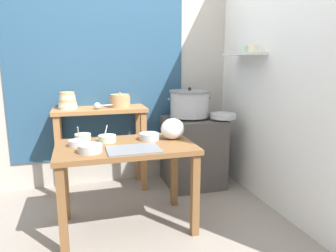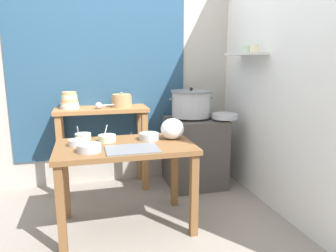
{
  "view_description": "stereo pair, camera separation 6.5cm",
  "coord_description": "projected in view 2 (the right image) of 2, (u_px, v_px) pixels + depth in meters",
  "views": [
    {
      "loc": [
        -0.38,
        -2.49,
        1.39
      ],
      "look_at": [
        0.37,
        0.11,
        0.82
      ],
      "focal_mm": 33.5,
      "sensor_mm": 36.0,
      "label": 1
    },
    {
      "loc": [
        -0.32,
        -2.5,
        1.39
      ],
      "look_at": [
        0.37,
        0.11,
        0.82
      ],
      "focal_mm": 33.5,
      "sensor_mm": 36.0,
      "label": 2
    }
  ],
  "objects": [
    {
      "name": "ladle",
      "position": [
        100.0,
        106.0,
        3.2
      ],
      "size": [
        0.3,
        0.09,
        0.07
      ],
      "color": "#B7BABF",
      "rests_on": "back_shelf_table"
    },
    {
      "name": "back_shelf_table",
      "position": [
        102.0,
        128.0,
        3.34
      ],
      "size": [
        0.96,
        0.4,
        0.9
      ],
      "color": "#9E6B3D",
      "rests_on": "ground"
    },
    {
      "name": "stove_block",
      "position": [
        194.0,
        151.0,
        3.52
      ],
      "size": [
        0.6,
        0.61,
        0.78
      ],
      "color": "#4C4742",
      "rests_on": "ground"
    },
    {
      "name": "serving_tray",
      "position": [
        132.0,
        149.0,
        2.38
      ],
      "size": [
        0.4,
        0.28,
        0.01
      ],
      "primitive_type": "cube",
      "color": "slate",
      "rests_on": "prep_table"
    },
    {
      "name": "prep_bowl_4",
      "position": [
        149.0,
        136.0,
        2.68
      ],
      "size": [
        0.17,
        0.17,
        0.06
      ],
      "color": "#B7BABF",
      "rests_on": "prep_table"
    },
    {
      "name": "prep_bowl_0",
      "position": [
        107.0,
        138.0,
        2.62
      ],
      "size": [
        0.15,
        0.15,
        0.14
      ],
      "color": "#B7D1AD",
      "rests_on": "prep_table"
    },
    {
      "name": "prep_bowl_2",
      "position": [
        83.0,
        136.0,
        2.68
      ],
      "size": [
        0.13,
        0.13,
        0.06
      ],
      "color": "#B7D1AD",
      "rests_on": "prep_table"
    },
    {
      "name": "plastic_bag",
      "position": [
        172.0,
        129.0,
        2.69
      ],
      "size": [
        0.2,
        0.17,
        0.18
      ],
      "primitive_type": "ellipsoid",
      "color": "white",
      "rests_on": "prep_table"
    },
    {
      "name": "bowl_stack_enamel",
      "position": [
        69.0,
        101.0,
        3.22
      ],
      "size": [
        0.19,
        0.19,
        0.17
      ],
      "color": "#B7BABF",
      "rests_on": "back_shelf_table"
    },
    {
      "name": "ground_plane",
      "position": [
        130.0,
        223.0,
        2.73
      ],
      "size": [
        9.0,
        9.0,
        0.0
      ],
      "primitive_type": "plane",
      "color": "gray"
    },
    {
      "name": "wall_back",
      "position": [
        121.0,
        68.0,
        3.52
      ],
      "size": [
        4.4,
        0.12,
        2.6
      ],
      "color": "#B2ADA3",
      "rests_on": "ground"
    },
    {
      "name": "clay_pot",
      "position": [
        122.0,
        101.0,
        3.33
      ],
      "size": [
        0.21,
        0.21,
        0.16
      ],
      "color": "tan",
      "rests_on": "back_shelf_table"
    },
    {
      "name": "prep_bowl_1",
      "position": [
        89.0,
        148.0,
        2.32
      ],
      "size": [
        0.18,
        0.18,
        0.06
      ],
      "color": "#B7BABF",
      "rests_on": "prep_table"
    },
    {
      "name": "prep_bowl_3",
      "position": [
        77.0,
        142.0,
        2.5
      ],
      "size": [
        0.13,
        0.13,
        0.16
      ],
      "color": "#B7BABF",
      "rests_on": "prep_table"
    },
    {
      "name": "wide_pan",
      "position": [
        225.0,
        116.0,
        3.33
      ],
      "size": [
        0.27,
        0.27,
        0.05
      ],
      "primitive_type": "cylinder",
      "color": "#B7BABF",
      "rests_on": "stove_block"
    },
    {
      "name": "wall_right",
      "position": [
        269.0,
        70.0,
        3.0
      ],
      "size": [
        0.3,
        3.2,
        2.6
      ],
      "color": "white",
      "rests_on": "ground"
    },
    {
      "name": "steamer_pot",
      "position": [
        191.0,
        104.0,
        3.42
      ],
      "size": [
        0.49,
        0.44,
        0.32
      ],
      "color": "#B7BABF",
      "rests_on": "stove_block"
    },
    {
      "name": "prep_table",
      "position": [
        125.0,
        157.0,
        2.56
      ],
      "size": [
        1.1,
        0.66,
        0.72
      ],
      "color": "brown",
      "rests_on": "ground"
    }
  ]
}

